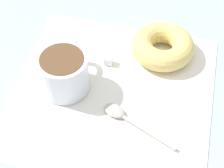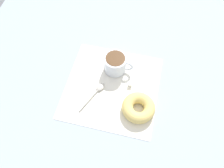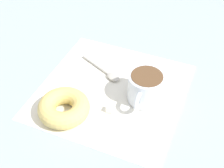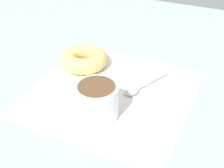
% 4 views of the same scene
% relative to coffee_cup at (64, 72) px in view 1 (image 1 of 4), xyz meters
% --- Properties ---
extents(ground_plane, '(1.20, 1.20, 0.02)m').
position_rel_coffee_cup_xyz_m(ground_plane, '(-0.06, -0.03, -0.05)').
color(ground_plane, '#99A8B7').
extents(napkin, '(0.34, 0.34, 0.00)m').
position_rel_coffee_cup_xyz_m(napkin, '(-0.08, -0.00, -0.04)').
color(napkin, white).
rests_on(napkin, ground_plane).
extents(coffee_cup, '(0.08, 0.11, 0.07)m').
position_rel_coffee_cup_xyz_m(coffee_cup, '(0.00, 0.00, 0.00)').
color(coffee_cup, silver).
rests_on(coffee_cup, napkin).
extents(donut, '(0.11, 0.11, 0.04)m').
position_rel_coffee_cup_xyz_m(donut, '(-0.15, -0.11, -0.02)').
color(donut, '#E5C66B').
rests_on(donut, napkin).
extents(spoon, '(0.12, 0.07, 0.01)m').
position_rel_coffee_cup_xyz_m(spoon, '(-0.11, 0.05, -0.03)').
color(spoon, '#B7B2A8').
rests_on(spoon, napkin).
extents(sugar_cube, '(0.01, 0.01, 0.01)m').
position_rel_coffee_cup_xyz_m(sugar_cube, '(-0.06, -0.06, -0.03)').
color(sugar_cube, white).
rests_on(sugar_cube, napkin).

